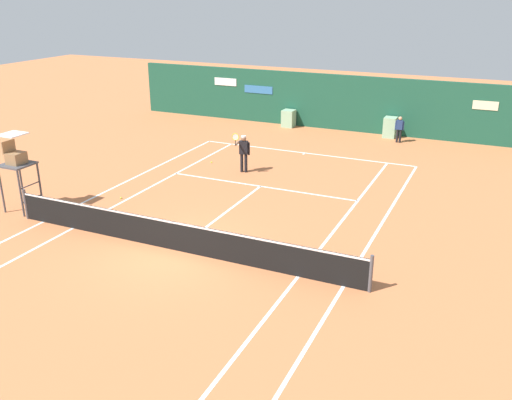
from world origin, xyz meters
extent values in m
plane|color=#C67042|center=(0.00, 0.00, 0.00)|extent=(80.00, 80.00, 0.00)
cube|color=white|center=(0.00, 11.70, 0.00)|extent=(10.60, 0.10, 0.01)
cube|color=white|center=(-5.30, 0.00, 0.00)|extent=(0.10, 23.40, 0.01)
cube|color=white|center=(-4.00, 0.00, 0.00)|extent=(0.10, 23.40, 0.01)
cube|color=white|center=(4.00, 0.00, 0.00)|extent=(0.10, 23.40, 0.01)
cube|color=white|center=(5.30, 0.00, 0.00)|extent=(0.10, 23.40, 0.01)
cube|color=white|center=(0.00, 6.40, 0.00)|extent=(8.00, 0.10, 0.01)
cube|color=white|center=(0.00, 3.20, 0.00)|extent=(0.10, 6.40, 0.01)
cube|color=white|center=(0.00, 11.55, 0.00)|extent=(0.10, 0.24, 0.01)
cylinder|color=#4C4C51|center=(-6.00, 0.00, 0.53)|extent=(0.10, 0.10, 1.07)
cylinder|color=#4C4C51|center=(6.00, 0.00, 0.53)|extent=(0.10, 0.10, 1.07)
cube|color=black|center=(0.00, 0.00, 0.47)|extent=(12.00, 0.03, 0.95)
cube|color=white|center=(0.00, 0.00, 0.92)|extent=(12.00, 0.04, 0.06)
cube|color=#194C38|center=(0.00, 17.00, 1.53)|extent=(25.00, 0.24, 3.05)
cube|color=#2D6BA8|center=(-4.80, 16.86, 1.92)|extent=(1.79, 0.02, 0.44)
cube|color=beige|center=(7.62, 16.86, 2.01)|extent=(1.21, 0.02, 0.44)
cube|color=white|center=(-6.97, 16.86, 2.23)|extent=(1.45, 0.02, 0.44)
cube|color=#8CB793|center=(-2.71, 16.45, 0.48)|extent=(0.67, 0.70, 0.97)
cube|color=#8CB793|center=(3.09, 16.45, 0.54)|extent=(0.64, 0.70, 1.08)
cylinder|color=#47474C|center=(-6.27, 0.99, 0.85)|extent=(0.07, 0.07, 1.69)
cylinder|color=#47474C|center=(-6.27, 0.09, 0.85)|extent=(0.07, 0.07, 1.69)
cylinder|color=#47474C|center=(-7.17, 0.99, 0.85)|extent=(0.07, 0.07, 1.69)
cylinder|color=#47474C|center=(-7.17, 0.09, 0.85)|extent=(0.07, 0.07, 1.69)
cylinder|color=#47474C|center=(-6.27, 0.54, 0.51)|extent=(0.04, 0.81, 0.04)
cylinder|color=#47474C|center=(-6.27, 0.54, 1.02)|extent=(0.04, 0.81, 0.04)
cube|color=#47474C|center=(-6.72, 0.54, 1.72)|extent=(1.00, 1.00, 0.06)
cube|color=olive|center=(-6.72, 0.54, 1.95)|extent=(0.52, 0.56, 0.40)
cube|color=olive|center=(-7.01, 0.54, 2.33)|extent=(0.06, 0.56, 0.45)
cube|color=white|center=(-6.72, 0.54, 2.80)|extent=(0.76, 0.80, 0.04)
cylinder|color=black|center=(-1.33, 7.82, 0.41)|extent=(0.13, 0.13, 0.82)
cylinder|color=black|center=(-1.50, 7.78, 0.41)|extent=(0.13, 0.13, 0.82)
cube|color=black|center=(-1.42, 7.80, 1.10)|extent=(0.40, 0.28, 0.57)
sphere|color=#8C664C|center=(-1.42, 7.80, 1.50)|extent=(0.22, 0.22, 0.22)
cylinder|color=white|center=(-1.42, 7.80, 1.59)|extent=(0.21, 0.21, 0.06)
cylinder|color=black|center=(-1.19, 7.85, 1.06)|extent=(0.09, 0.09, 0.55)
cylinder|color=#8C664C|center=(-1.57, 7.48, 1.34)|extent=(0.21, 0.56, 0.09)
cylinder|color=black|center=(-1.51, 7.21, 1.45)|extent=(0.03, 0.03, 0.22)
torus|color=yellow|center=(-1.51, 7.21, 1.70)|extent=(0.30, 0.09, 0.30)
cylinder|color=silver|center=(-1.51, 7.21, 1.70)|extent=(0.25, 0.06, 0.26)
cylinder|color=black|center=(3.81, 15.55, 0.34)|extent=(0.11, 0.11, 0.69)
cylinder|color=black|center=(3.66, 15.55, 0.34)|extent=(0.11, 0.11, 0.69)
cube|color=navy|center=(3.74, 15.55, 0.93)|extent=(0.31, 0.18, 0.48)
sphere|color=tan|center=(3.74, 15.55, 1.27)|extent=(0.19, 0.19, 0.19)
cylinder|color=navy|center=(3.93, 15.55, 0.90)|extent=(0.07, 0.07, 0.46)
cylinder|color=navy|center=(3.55, 15.55, 0.90)|extent=(0.07, 0.07, 0.46)
sphere|color=#CCE033|center=(-3.34, 8.38, 0.03)|extent=(0.07, 0.07, 0.07)
sphere|color=#CCE033|center=(-4.26, 2.91, 0.03)|extent=(0.07, 0.07, 0.07)
camera|label=1|loc=(8.56, -12.87, 7.50)|focal=38.88mm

